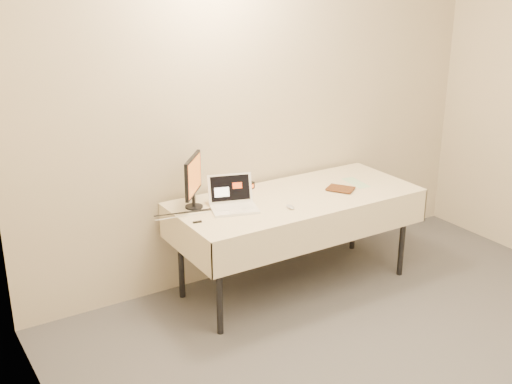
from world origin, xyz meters
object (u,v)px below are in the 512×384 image
table (296,204)px  monitor (193,178)px  laptop (233,200)px  book (338,181)px

table → monitor: bearing=165.7°
table → laptop: 0.53m
laptop → monitor: monitor is taller
table → book: 0.35m
monitor → book: (1.04, -0.30, -0.12)m
table → book: size_ratio=9.51×
monitor → book: bearing=-65.2°
laptop → monitor: (-0.23, 0.14, 0.17)m
table → book: book is taller
monitor → book: 1.09m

